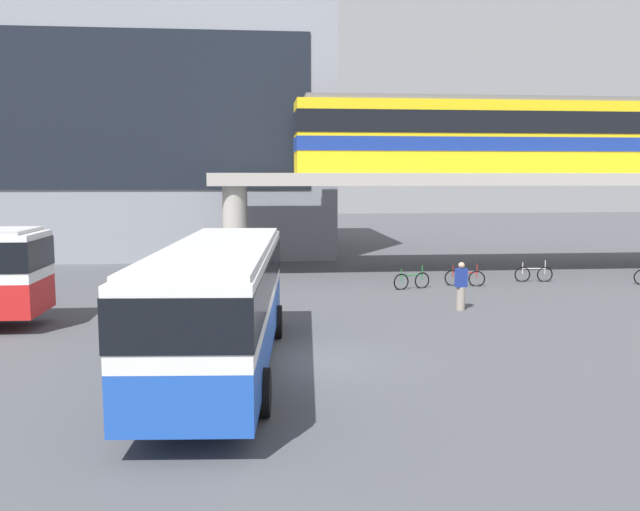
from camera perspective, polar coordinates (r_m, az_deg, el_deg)
ground_plane at (r=27.50m, az=-2.91°, el=-3.40°), size 120.00×120.00×0.00m
station_building at (r=46.58m, az=-19.53°, el=9.97°), size 31.43×14.95×15.51m
elevated_platform at (r=36.61m, az=18.31°, el=5.70°), size 33.92×6.22×5.05m
train at (r=36.04m, az=16.07°, el=9.96°), size 22.28×2.96×3.84m
bus_main at (r=16.54m, az=-8.61°, el=-3.30°), size 3.36×11.20×3.22m
bicycle_red at (r=30.30m, az=12.38°, el=-1.91°), size 1.72×0.61×1.04m
bicycle_silver at (r=32.37m, az=17.96°, el=-1.54°), size 1.79×0.22×1.04m
bicycle_green at (r=29.09m, az=7.92°, el=-2.18°), size 1.73×0.59×1.04m
pedestrian_by_bike_rack at (r=24.77m, az=12.06°, el=-2.71°), size 0.45×0.35×1.77m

